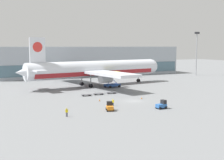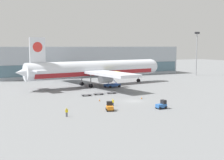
{
  "view_description": "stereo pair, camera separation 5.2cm",
  "coord_description": "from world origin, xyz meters",
  "px_view_note": "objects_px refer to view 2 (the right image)",
  "views": [
    {
      "loc": [
        -39.86,
        -69.54,
        14.2
      ],
      "look_at": [
        1.09,
        15.08,
        4.0
      ],
      "focal_mm": 50.0,
      "sensor_mm": 36.0,
      "label": 1
    },
    {
      "loc": [
        -39.81,
        -69.56,
        14.2
      ],
      "look_at": [
        1.09,
        15.08,
        4.0
      ],
      "focal_mm": 50.0,
      "sensor_mm": 36.0,
      "label": 2
    }
  ],
  "objects_px": {
    "airplane_main": "(94,70)",
    "traffic_cone_near": "(142,98)",
    "ground_crew_near": "(113,102)",
    "baggage_dolly_lead": "(86,95)",
    "baggage_tug_foreground": "(110,107)",
    "traffic_cone_far": "(100,100)",
    "light_mast": "(197,50)",
    "baggage_tug_mid": "(162,105)",
    "scissor_lift_loader": "(112,81)",
    "baggage_dolly_second": "(99,93)",
    "ground_crew_far": "(67,112)",
    "baggage_dolly_third": "(111,92)"
  },
  "relations": [
    {
      "from": "ground_crew_far",
      "to": "traffic_cone_far",
      "type": "height_order",
      "value": "ground_crew_far"
    },
    {
      "from": "ground_crew_near",
      "to": "traffic_cone_far",
      "type": "height_order",
      "value": "ground_crew_near"
    },
    {
      "from": "baggage_tug_foreground",
      "to": "ground_crew_near",
      "type": "xyz_separation_m",
      "value": [
        2.99,
        4.49,
        0.12
      ]
    },
    {
      "from": "baggage_dolly_third",
      "to": "baggage_tug_mid",
      "type": "bearing_deg",
      "value": -82.97
    },
    {
      "from": "airplane_main",
      "to": "ground_crew_near",
      "type": "bearing_deg",
      "value": -114.79
    },
    {
      "from": "baggage_dolly_second",
      "to": "ground_crew_far",
      "type": "bearing_deg",
      "value": -120.16
    },
    {
      "from": "baggage_tug_mid",
      "to": "scissor_lift_loader",
      "type": "bearing_deg",
      "value": 78.51
    },
    {
      "from": "light_mast",
      "to": "baggage_tug_foreground",
      "type": "height_order",
      "value": "light_mast"
    },
    {
      "from": "baggage_dolly_lead",
      "to": "traffic_cone_far",
      "type": "height_order",
      "value": "traffic_cone_far"
    },
    {
      "from": "baggage_tug_mid",
      "to": "baggage_dolly_lead",
      "type": "xyz_separation_m",
      "value": [
        -8.88,
        24.64,
        -0.49
      ]
    },
    {
      "from": "ground_crew_near",
      "to": "baggage_dolly_lead",
      "type": "bearing_deg",
      "value": -21.78
    },
    {
      "from": "ground_crew_far",
      "to": "light_mast",
      "type": "bearing_deg",
      "value": -129.75
    },
    {
      "from": "light_mast",
      "to": "ground_crew_near",
      "type": "xyz_separation_m",
      "value": [
        -71.59,
        -53.62,
        -11.37
      ]
    },
    {
      "from": "scissor_lift_loader",
      "to": "traffic_cone_near",
      "type": "bearing_deg",
      "value": -106.34
    },
    {
      "from": "baggage_dolly_second",
      "to": "ground_crew_far",
      "type": "distance_m",
      "value": 29.18
    },
    {
      "from": "baggage_tug_mid",
      "to": "traffic_cone_near",
      "type": "xyz_separation_m",
      "value": [
        2.77,
        13.39,
        -0.54
      ]
    },
    {
      "from": "baggage_dolly_lead",
      "to": "baggage_dolly_second",
      "type": "height_order",
      "value": "same"
    },
    {
      "from": "light_mast",
      "to": "traffic_cone_near",
      "type": "height_order",
      "value": "light_mast"
    },
    {
      "from": "baggage_dolly_lead",
      "to": "traffic_cone_far",
      "type": "relative_size",
      "value": 6.06
    },
    {
      "from": "baggage_dolly_lead",
      "to": "baggage_dolly_third",
      "type": "bearing_deg",
      "value": 12.46
    },
    {
      "from": "light_mast",
      "to": "traffic_cone_far",
      "type": "xyz_separation_m",
      "value": [
        -71.82,
        -46.1,
        -12.06
      ]
    },
    {
      "from": "airplane_main",
      "to": "traffic_cone_near",
      "type": "xyz_separation_m",
      "value": [
        0.83,
        -31.44,
        -5.51
      ]
    },
    {
      "from": "traffic_cone_near",
      "to": "baggage_dolly_second",
      "type": "bearing_deg",
      "value": 122.91
    },
    {
      "from": "traffic_cone_far",
      "to": "baggage_tug_foreground",
      "type": "bearing_deg",
      "value": -102.95
    },
    {
      "from": "baggage_dolly_lead",
      "to": "light_mast",
      "type": "bearing_deg",
      "value": 33.07
    },
    {
      "from": "baggage_tug_mid",
      "to": "traffic_cone_near",
      "type": "distance_m",
      "value": 13.68
    },
    {
      "from": "scissor_lift_loader",
      "to": "ground_crew_near",
      "type": "distance_m",
      "value": 34.01
    },
    {
      "from": "baggage_tug_foreground",
      "to": "baggage_dolly_second",
      "type": "distance_m",
      "value": 22.89
    },
    {
      "from": "airplane_main",
      "to": "baggage_dolly_lead",
      "type": "xyz_separation_m",
      "value": [
        -10.82,
        -20.18,
        -5.45
      ]
    },
    {
      "from": "baggage_tug_foreground",
      "to": "traffic_cone_near",
      "type": "relative_size",
      "value": 4.03
    },
    {
      "from": "airplane_main",
      "to": "ground_crew_near",
      "type": "height_order",
      "value": "airplane_main"
    },
    {
      "from": "ground_crew_near",
      "to": "airplane_main",
      "type": "bearing_deg",
      "value": -38.6
    },
    {
      "from": "traffic_cone_near",
      "to": "light_mast",
      "type": "bearing_deg",
      "value": 38.57
    },
    {
      "from": "airplane_main",
      "to": "scissor_lift_loader",
      "type": "bearing_deg",
      "value": -66.1
    },
    {
      "from": "traffic_cone_far",
      "to": "baggage_dolly_third",
      "type": "bearing_deg",
      "value": 50.88
    },
    {
      "from": "airplane_main",
      "to": "traffic_cone_far",
      "type": "xyz_separation_m",
      "value": [
        -10.78,
        -29.52,
        -5.54
      ]
    },
    {
      "from": "ground_crew_near",
      "to": "ground_crew_far",
      "type": "bearing_deg",
      "value": 92.04
    },
    {
      "from": "traffic_cone_near",
      "to": "traffic_cone_far",
      "type": "relative_size",
      "value": 1.1
    },
    {
      "from": "light_mast",
      "to": "baggage_dolly_lead",
      "type": "distance_m",
      "value": 81.61
    },
    {
      "from": "scissor_lift_loader",
      "to": "baggage_dolly_lead",
      "type": "relative_size",
      "value": 1.49
    },
    {
      "from": "baggage_dolly_second",
      "to": "baggage_dolly_third",
      "type": "distance_m",
      "value": 4.39
    },
    {
      "from": "light_mast",
      "to": "traffic_cone_far",
      "type": "relative_size",
      "value": 34.05
    },
    {
      "from": "airplane_main",
      "to": "ground_crew_far",
      "type": "height_order",
      "value": "airplane_main"
    },
    {
      "from": "baggage_dolly_second",
      "to": "traffic_cone_far",
      "type": "distance_m",
      "value": 10.63
    },
    {
      "from": "ground_crew_near",
      "to": "traffic_cone_near",
      "type": "height_order",
      "value": "ground_crew_near"
    },
    {
      "from": "baggage_dolly_lead",
      "to": "traffic_cone_near",
      "type": "distance_m",
      "value": 16.2
    },
    {
      "from": "light_mast",
      "to": "baggage_tug_mid",
      "type": "relative_size",
      "value": 8.4
    },
    {
      "from": "baggage_dolly_third",
      "to": "ground_crew_far",
      "type": "bearing_deg",
      "value": -125.97
    },
    {
      "from": "scissor_lift_loader",
      "to": "baggage_tug_foreground",
      "type": "height_order",
      "value": "scissor_lift_loader"
    },
    {
      "from": "baggage_dolly_third",
      "to": "traffic_cone_near",
      "type": "relative_size",
      "value": 5.51
    }
  ]
}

